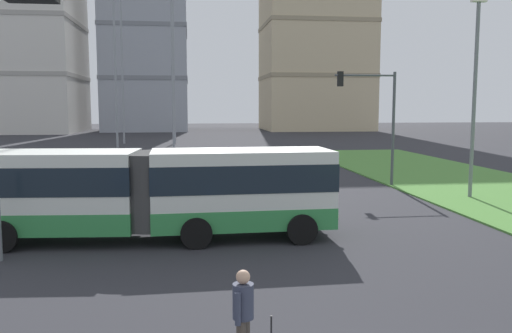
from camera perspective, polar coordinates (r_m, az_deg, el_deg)
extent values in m
cube|color=silver|center=(17.89, -1.55, -2.27)|extent=(6.07, 2.66, 2.55)
cube|color=#338C47|center=(18.06, -1.54, -5.17)|extent=(6.09, 2.68, 0.70)
cube|color=#19232D|center=(17.83, -1.55, -0.92)|extent=(6.11, 2.70, 0.90)
cube|color=silver|center=(18.49, -20.75, -2.41)|extent=(5.39, 2.92, 2.55)
cube|color=#338C47|center=(18.65, -20.63, -5.22)|extent=(5.41, 2.94, 0.70)
cube|color=#19232D|center=(18.43, -20.80, -1.10)|extent=(5.43, 2.97, 0.90)
cylinder|color=#383838|center=(17.77, -11.20, -2.46)|extent=(2.40, 2.40, 2.45)
cylinder|color=black|center=(19.62, 3.24, -5.13)|extent=(1.01, 0.31, 1.00)
cylinder|color=black|center=(17.24, 4.99, -6.78)|extent=(1.01, 0.31, 1.00)
cylinder|color=black|center=(19.21, -6.77, -5.42)|extent=(1.01, 0.31, 1.00)
cylinder|color=black|center=(16.78, -6.46, -7.18)|extent=(1.01, 0.31, 1.00)
cylinder|color=black|center=(20.29, -23.00, -5.25)|extent=(1.02, 0.36, 1.00)
cylinder|color=black|center=(18.03, -25.79, -6.83)|extent=(1.02, 0.36, 1.00)
sphere|color=#F9EFC6|center=(19.52, 6.97, -4.33)|extent=(0.24, 0.24, 0.24)
sphere|color=#F9EFC6|center=(17.83, 8.55, -5.40)|extent=(0.24, 0.24, 0.24)
cylinder|color=#383D51|center=(9.18, -1.40, -14.32)|extent=(0.36, 0.36, 0.60)
sphere|color=tan|center=(9.04, -1.40, -11.83)|extent=(0.24, 0.24, 0.24)
cylinder|color=#383D51|center=(9.40, -0.84, -14.12)|extent=(0.10, 0.10, 0.55)
cylinder|color=#383D51|center=(8.99, -1.98, -15.13)|extent=(0.10, 0.10, 0.55)
cylinder|color=black|center=(9.20, 1.66, -16.96)|extent=(0.03, 0.03, 0.40)
cylinder|color=#474C51|center=(30.25, 14.59, 3.87)|extent=(0.16, 0.16, 6.32)
cylinder|color=#474C51|center=(29.68, 11.70, 9.62)|extent=(3.37, 0.10, 0.10)
cube|color=black|center=(29.25, 9.09, 9.32)|extent=(0.28, 0.28, 0.80)
sphere|color=red|center=(29.27, 9.10, 9.81)|extent=(0.16, 0.16, 0.16)
sphere|color=yellow|center=(29.25, 9.09, 9.30)|extent=(0.16, 0.16, 0.16)
sphere|color=green|center=(29.24, 9.08, 8.80)|extent=(0.16, 0.16, 0.16)
cylinder|color=slate|center=(27.41, 22.49, 6.44)|extent=(0.18, 0.18, 9.30)
cube|color=white|center=(27.85, 22.93, 16.25)|extent=(0.70, 0.28, 0.20)
cube|color=#A4A099|center=(99.22, -23.34, 8.90)|extent=(16.98, 19.98, 0.70)
cube|color=#A4A099|center=(100.09, -23.59, 14.09)|extent=(16.98, 19.98, 0.70)
cube|color=gray|center=(99.72, -11.73, 9.14)|extent=(14.89, 17.08, 0.70)
cube|color=gray|center=(100.53, -11.85, 14.18)|extent=(14.89, 17.08, 0.70)
cube|color=beige|center=(102.45, 6.48, 17.29)|extent=(19.03, 16.79, 47.22)
cube|color=#9C8D6E|center=(100.79, 6.38, 9.55)|extent=(19.23, 16.99, 0.70)
cube|color=#9C8D6E|center=(101.73, 6.45, 14.87)|extent=(19.23, 16.99, 0.70)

